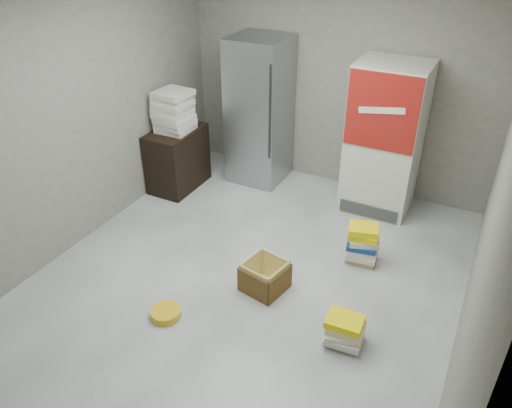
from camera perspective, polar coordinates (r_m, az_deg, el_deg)
The scene contains 10 objects.
ground at distance 5.06m, azimuth -1.49°, elevation -9.23°, with size 5.00×5.00×0.00m, color silver.
room_shell at distance 4.12m, azimuth -1.83°, elevation 10.06°, with size 4.04×5.04×2.82m.
steel_fridge at distance 6.58m, azimuth 0.40°, elevation 10.54°, with size 0.70×0.72×1.90m.
coke_cooler at distance 6.08m, azimuth 14.49°, elevation 7.24°, with size 0.80×0.73×1.80m.
wood_shelf at distance 6.63m, azimuth -8.95°, elevation 5.14°, with size 0.50×0.80×0.80m, color black.
supply_box_stack at distance 6.36m, azimuth -9.39°, elevation 10.43°, with size 0.45×0.45×0.52m.
phonebook_stack_main at distance 5.34m, azimuth 12.10°, elevation -4.53°, with size 0.38×0.32×0.44m.
phonebook_stack_side at distance 4.48m, azimuth 10.08°, elevation -14.09°, with size 0.36×0.31×0.28m.
cardboard_box at distance 4.95m, azimuth 1.01°, elevation -8.46°, with size 0.45×0.45×0.31m.
bucket_lid at distance 4.79m, azimuth -10.26°, elevation -12.15°, with size 0.28×0.28×0.08m, color gold.
Camera 1 is at (1.87, -3.35, 3.31)m, focal length 35.00 mm.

